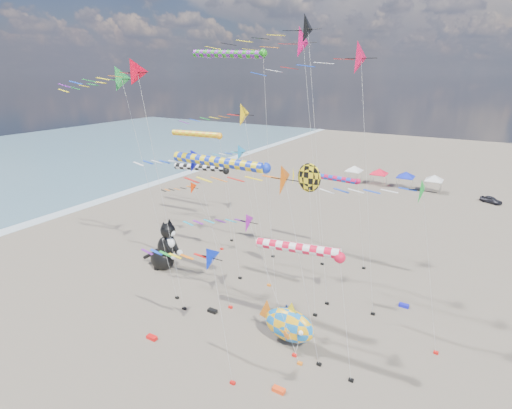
{
  "coord_description": "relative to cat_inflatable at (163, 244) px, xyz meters",
  "views": [
    {
      "loc": [
        16.35,
        -17.9,
        21.26
      ],
      "look_at": [
        -1.03,
        12.0,
        9.73
      ],
      "focal_mm": 28.0,
      "sensor_mm": 36.0,
      "label": 1
    }
  ],
  "objects": [
    {
      "name": "ground",
      "position": [
        13.11,
        -12.18,
        -2.98
      ],
      "size": [
        260.0,
        260.0,
        0.0
      ],
      "primitive_type": "plane",
      "color": "brown",
      "rests_on": "ground"
    },
    {
      "name": "person_adult",
      "position": [
        16.38,
        -3.73,
        -2.15
      ],
      "size": [
        0.67,
        0.5,
        1.65
      ],
      "primitive_type": "imported",
      "rotation": [
        0.0,
        0.0,
        0.19
      ],
      "color": "gray",
      "rests_on": "ground"
    },
    {
      "name": "kite_bag_0",
      "position": [
        19.61,
        -9.98,
        -2.83
      ],
      "size": [
        0.9,
        0.44,
        0.3
      ],
      "primitive_type": "cube",
      "color": "#FF4615",
      "rests_on": "ground"
    },
    {
      "name": "delta_kite_7",
      "position": [
        15.24,
        2.22,
        21.39
      ],
      "size": [
        12.2,
        2.55,
        25.93
      ],
      "color": "black",
      "rests_on": "ground"
    },
    {
      "name": "windsock_2",
      "position": [
        3.75,
        8.71,
        20.05
      ],
      "size": [
        10.63,
        0.85,
        23.54
      ],
      "color": "#1E8C19",
      "rests_on": "ground"
    },
    {
      "name": "windsock_5",
      "position": [
        11.3,
        -4.36,
        11.35
      ],
      "size": [
        10.62,
        0.85,
        14.8
      ],
      "color": "#1330C4",
      "rests_on": "ground"
    },
    {
      "name": "delta_kite_4",
      "position": [
        11.07,
        9.82,
        20.99
      ],
      "size": [
        16.52,
        3.35,
        25.86
      ],
      "color": "#E0095A",
      "rests_on": "ground"
    },
    {
      "name": "child_green",
      "position": [
        14.82,
        -2.56,
        -2.47
      ],
      "size": [
        0.5,
        0.39,
        1.03
      ],
      "primitive_type": "imported",
      "rotation": [
        0.0,
        0.0,
        0.0
      ],
      "color": "#207D32",
      "rests_on": "ground"
    },
    {
      "name": "delta_kite_12",
      "position": [
        24.95,
        -0.17,
        10.01
      ],
      "size": [
        10.03,
        2.07,
        14.36
      ],
      "color": "#148E2F",
      "rests_on": "ground"
    },
    {
      "name": "angelfish_kite",
      "position": [
        16.14,
        1.83,
        9.28
      ],
      "size": [
        3.74,
        3.02,
        13.68
      ],
      "color": "yellow",
      "rests_on": "ground"
    },
    {
      "name": "windsock_3",
      "position": [
        19.49,
        -6.47,
        6.48
      ],
      "size": [
        7.88,
        0.78,
        9.9
      ],
      "color": "red",
      "rests_on": "ground"
    },
    {
      "name": "child_blue",
      "position": [
        16.02,
        -1.45,
        -2.4
      ],
      "size": [
        0.73,
        0.57,
        1.15
      ],
      "primitive_type": "imported",
      "rotation": [
        0.0,
        0.0,
        0.49
      ],
      "color": "#224092",
      "rests_on": "ground"
    },
    {
      "name": "kite_bag_3",
      "position": [
        25.08,
        5.46,
        -2.83
      ],
      "size": [
        0.9,
        0.44,
        0.3
      ],
      "primitive_type": "cube",
      "color": "#1315C0",
      "rests_on": "ground"
    },
    {
      "name": "windsock_0",
      "position": [
        -2.37,
        10.24,
        10.68
      ],
      "size": [
        8.83,
        0.78,
        14.12
      ],
      "color": "#FE9C15",
      "rests_on": "ground"
    },
    {
      "name": "delta_kite_11",
      "position": [
        13.11,
        -10.99,
        5.93
      ],
      "size": [
        8.94,
        1.93,
        10.21
      ],
      "color": "#0522C3",
      "rests_on": "ground"
    },
    {
      "name": "delta_kite_0",
      "position": [
        8.01,
        2.46,
        14.1
      ],
      "size": [
        11.26,
        2.46,
        18.57
      ],
      "color": "yellow",
      "rests_on": "ground"
    },
    {
      "name": "windsock_4",
      "position": [
        4.3,
        2.23,
        8.71
      ],
      "size": [
        8.19,
        0.7,
        12.12
      ],
      "color": "black",
      "rests_on": "ground"
    },
    {
      "name": "windsock_1",
      "position": [
        15.68,
        11.23,
        7.01
      ],
      "size": [
        7.24,
        0.62,
        10.4
      ],
      "color": "#C00D3D",
      "rests_on": "ground"
    },
    {
      "name": "fish_inflatable",
      "position": [
        17.97,
        -5.09,
        -1.07
      ],
      "size": [
        5.83,
        2.78,
        4.11
      ],
      "color": "blue",
      "rests_on": "ground"
    },
    {
      "name": "delta_kite_10",
      "position": [
        19.76,
        2.68,
        19.09
      ],
      "size": [
        11.77,
        2.7,
        23.67
      ],
      "color": "red",
      "rests_on": "ground"
    },
    {
      "name": "cat_inflatable",
      "position": [
        0.0,
        0.0,
        0.0
      ],
      "size": [
        4.52,
        2.43,
        5.96
      ],
      "primitive_type": null,
      "rotation": [
        0.0,
        0.0,
        0.05
      ],
      "color": "black",
      "rests_on": "ground"
    },
    {
      "name": "delta_kite_5",
      "position": [
        -0.43,
        7.38,
        4.44
      ],
      "size": [
        7.53,
        1.72,
        8.63
      ],
      "color": "#FF3301",
      "rests_on": "ground"
    },
    {
      "name": "tent_row",
      "position": [
        14.61,
        47.82,
        0.17
      ],
      "size": [
        19.2,
        4.2,
        3.8
      ],
      "color": "silver",
      "rests_on": "ground"
    },
    {
      "name": "delta_kite_9",
      "position": [
        2.2,
        -5.37,
        17.99
      ],
      "size": [
        13.39,
        2.35,
        22.46
      ],
      "color": "red",
      "rests_on": "ground"
    },
    {
      "name": "kite_bag_1",
      "position": [
        7.79,
        -10.15,
        -2.83
      ],
      "size": [
        0.9,
        0.44,
        0.3
      ],
      "primitive_type": "cube",
      "color": "red",
      "rests_on": "ground"
    },
    {
      "name": "kite_bag_2",
      "position": [
        9.85,
        -4.42,
        -2.83
      ],
      "size": [
        0.9,
        0.44,
        0.3
      ],
      "primitive_type": "cube",
      "color": "black",
      "rests_on": "ground"
    },
    {
      "name": "delta_kite_8",
      "position": [
        1.1,
        -4.26,
        17.46
      ],
      "size": [
        12.03,
        2.41,
        21.93
      ],
      "color": "green",
      "rests_on": "ground"
    },
    {
      "name": "delta_kite_2",
      "position": [
        16.33,
        -6.08,
        11.01
      ],
      "size": [
        12.44,
        2.44,
        15.49
      ],
      "color": "#D6560C",
      "rests_on": "ground"
    },
    {
      "name": "parked_car",
      "position": [
        31.6,
        45.82,
        -2.39
      ],
      "size": [
        3.71,
        2.76,
        1.18
      ],
      "primitive_type": "imported",
      "rotation": [
        0.0,
        0.0,
        1.12
      ],
      "color": "#26262D",
      "rests_on": "ground"
    },
    {
      "name": "delta_kite_1",
      "position": [
        7.85,
        -3.0,
        10.75
      ],
      "size": [
        9.7,
        2.23,
        15.15
      ],
      "color": "#0C10CA",
      "rests_on": "ground"
    },
    {
      "name": "delta_kite_6",
      "position": [
        14.94,
        -6.72,
        6.93
      ],
      "size": [
        9.87,
        1.77,
        11.17
      ],
      "color": "#9A139D",
      "rests_on": "ground"
    },
    {
      "name": "delta_kite_3",
      "position": [
        3.04,
        10.42,
        8.81
      ],
      "size": [
        8.8,
        2.13,
        13.14
      ],
      "color": "#2183C5",
      "rests_on": "ground"
    }
  ]
}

